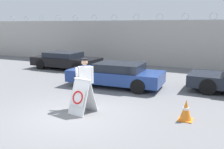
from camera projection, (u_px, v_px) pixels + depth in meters
ground_plane at (73, 115)px, 8.32m from camera, size 90.00×90.00×0.00m
perimeter_wall at (159, 43)px, 17.92m from camera, size 36.00×0.30×3.73m
barricade_sign at (82, 96)px, 8.38m from camera, size 0.82×0.93×1.18m
security_guard at (85, 80)px, 8.95m from camera, size 0.67×0.48×1.78m
traffic_cone_near at (186, 110)px, 7.77m from camera, size 0.43×0.43×0.66m
parked_car_front_coupe at (66, 60)px, 16.87m from camera, size 4.74×2.08×1.14m
parked_car_rear_sedan at (116, 74)px, 12.03m from camera, size 4.60×2.09×1.16m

